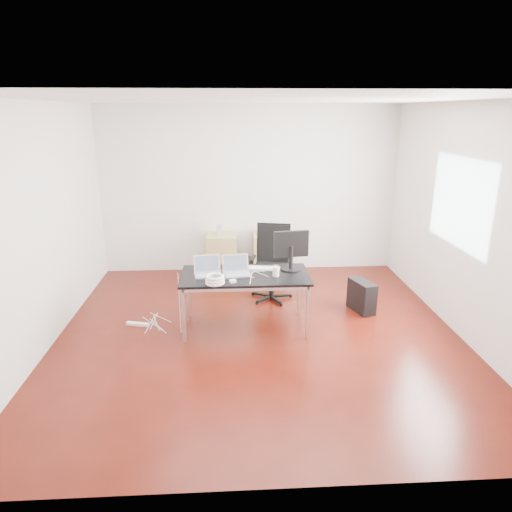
{
  "coord_description": "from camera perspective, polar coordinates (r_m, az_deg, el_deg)",
  "views": [
    {
      "loc": [
        -0.33,
        -5.19,
        2.68
      ],
      "look_at": [
        0.0,
        0.55,
        0.85
      ],
      "focal_mm": 32.0,
      "sensor_mm": 36.0,
      "label": 1
    }
  ],
  "objects": [
    {
      "name": "cable_coil",
      "position": [
        5.41,
        -5.16,
        -2.96
      ],
      "size": [
        0.24,
        0.24,
        0.11
      ],
      "rotation": [
        0.0,
        0.0,
        -0.43
      ],
      "color": "white",
      "rests_on": "desk"
    },
    {
      "name": "power_strip",
      "position": [
        6.24,
        -14.6,
        -8.22
      ],
      "size": [
        0.31,
        0.13,
        0.04
      ],
      "primitive_type": "cube",
      "rotation": [
        0.0,
        0.0,
        -0.25
      ],
      "color": "white",
      "rests_on": "ground"
    },
    {
      "name": "pc_tower",
      "position": [
        6.55,
        13.07,
        -4.9
      ],
      "size": [
        0.33,
        0.49,
        0.44
      ],
      "primitive_type": "cube",
      "rotation": [
        0.0,
        0.0,
        0.32
      ],
      "color": "black",
      "rests_on": "ground"
    },
    {
      "name": "navy_garment",
      "position": [
        7.64,
        2.05,
        2.98
      ],
      "size": [
        0.31,
        0.26,
        0.09
      ],
      "primitive_type": "cube",
      "rotation": [
        0.0,
        0.0,
        -0.06
      ],
      "color": "black",
      "rests_on": "filing_cabinet_right"
    },
    {
      "name": "desk",
      "position": [
        5.73,
        -1.38,
        -2.8
      ],
      "size": [
        1.6,
        0.8,
        0.73
      ],
      "color": "black",
      "rests_on": "ground"
    },
    {
      "name": "filing_cabinet_left",
      "position": [
        7.78,
        -4.29,
        0.17
      ],
      "size": [
        0.5,
        0.5,
        0.7
      ],
      "primitive_type": "cube",
      "color": "#A59052",
      "rests_on": "ground"
    },
    {
      "name": "wastebasket",
      "position": [
        7.87,
        -1.24,
        -1.19
      ],
      "size": [
        0.27,
        0.27,
        0.28
      ],
      "primitive_type": "cylinder",
      "rotation": [
        0.0,
        0.0,
        -0.14
      ],
      "color": "black",
      "rests_on": "ground"
    },
    {
      "name": "cup_white",
      "position": [
        5.64,
        2.5,
        -1.95
      ],
      "size": [
        0.09,
        0.09,
        0.12
      ],
      "primitive_type": "cylinder",
      "rotation": [
        0.0,
        0.0,
        -0.14
      ],
      "color": "white",
      "rests_on": "desk"
    },
    {
      "name": "cup_brown",
      "position": [
        5.75,
        2.49,
        -1.66
      ],
      "size": [
        0.1,
        0.1,
        0.1
      ],
      "primitive_type": "cylinder",
      "rotation": [
        0.0,
        0.0,
        0.41
      ],
      "color": "brown",
      "rests_on": "desk"
    },
    {
      "name": "room_shell",
      "position": [
        5.36,
        0.73,
        3.87
      ],
      "size": [
        5.0,
        5.0,
        5.0
      ],
      "color": "#3C0C06",
      "rests_on": "ground"
    },
    {
      "name": "laptop_right",
      "position": [
        5.71,
        -2.47,
        -1.74
      ],
      "size": [
        0.36,
        0.3,
        0.23
      ],
      "rotation": [
        0.0,
        0.0,
        0.14
      ],
      "color": "silver",
      "rests_on": "desk"
    },
    {
      "name": "filing_cabinet_right",
      "position": [
        7.8,
        1.48,
        0.27
      ],
      "size": [
        0.5,
        0.5,
        0.7
      ],
      "primitive_type": "cube",
      "color": "#A59052",
      "rests_on": "ground"
    },
    {
      "name": "speaker",
      "position": [
        7.64,
        -4.61,
        3.27
      ],
      "size": [
        0.09,
        0.08,
        0.18
      ],
      "primitive_type": "cube",
      "rotation": [
        0.0,
        0.0,
        0.05
      ],
      "color": "#9E9E9E",
      "rests_on": "filing_cabinet_left"
    },
    {
      "name": "monitor",
      "position": [
        5.82,
        4.41,
        0.97
      ],
      "size": [
        0.45,
        0.26,
        0.51
      ],
      "rotation": [
        0.0,
        0.0,
        0.14
      ],
      "color": "black",
      "rests_on": "desk"
    },
    {
      "name": "keyboard",
      "position": [
        5.9,
        0.87,
        -1.55
      ],
      "size": [
        0.46,
        0.2,
        0.02
      ],
      "primitive_type": "cube",
      "rotation": [
        0.0,
        0.0,
        -0.14
      ],
      "color": "white",
      "rests_on": "desk"
    },
    {
      "name": "laptop_left",
      "position": [
        5.72,
        -6.06,
        -1.8
      ],
      "size": [
        0.37,
        0.3,
        0.23
      ],
      "rotation": [
        0.0,
        0.0,
        0.16
      ],
      "color": "silver",
      "rests_on": "desk"
    },
    {
      "name": "power_adapter",
      "position": [
        5.46,
        -2.92,
        -3.15
      ],
      "size": [
        0.09,
        0.09,
        0.03
      ],
      "primitive_type": "cube",
      "rotation": [
        0.0,
        0.0,
        0.37
      ],
      "color": "white",
      "rests_on": "desk"
    },
    {
      "name": "office_chair",
      "position": [
        6.73,
        2.03,
        -0.32
      ],
      "size": [
        0.56,
        0.58,
        1.08
      ],
      "rotation": [
        0.0,
        0.0,
        -0.21
      ],
      "color": "black",
      "rests_on": "ground"
    }
  ]
}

